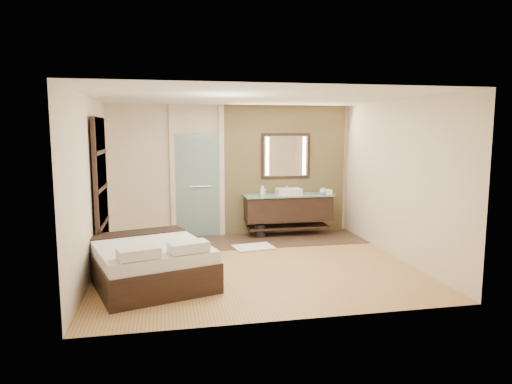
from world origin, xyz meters
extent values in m
plane|color=#9D6D42|center=(0.00, 0.00, 0.00)|extent=(5.00, 5.00, 0.00)
cube|color=#39261F|center=(0.60, 1.60, 0.01)|extent=(3.80, 1.30, 0.01)
cube|color=tan|center=(1.10, 2.21, 1.35)|extent=(2.60, 0.08, 2.70)
cube|color=black|center=(1.10, 1.92, 0.57)|extent=(1.80, 0.50, 0.50)
cube|color=black|center=(1.10, 1.92, 0.18)|extent=(1.71, 0.45, 0.04)
cube|color=#7EC1BD|center=(1.10, 1.90, 0.85)|extent=(1.85, 0.55, 0.03)
cube|color=white|center=(1.10, 1.90, 0.93)|extent=(0.50, 0.38, 0.13)
cylinder|color=silver|center=(1.10, 2.09, 0.95)|extent=(0.03, 0.03, 0.18)
cylinder|color=silver|center=(1.10, 2.05, 1.03)|extent=(0.02, 0.10, 0.02)
cube|color=black|center=(1.10, 2.16, 1.65)|extent=(1.06, 0.03, 0.96)
cube|color=white|center=(1.10, 2.15, 1.65)|extent=(0.94, 0.01, 0.84)
cube|color=beige|center=(0.70, 2.14, 1.65)|extent=(0.07, 0.01, 0.80)
cube|color=beige|center=(1.50, 2.14, 1.65)|extent=(0.07, 0.01, 0.80)
cube|color=#AFDDD6|center=(-0.75, 2.20, 1.05)|extent=(0.90, 0.05, 2.10)
cylinder|color=silver|center=(-0.70, 2.15, 1.05)|extent=(0.45, 0.03, 0.03)
cube|color=beige|center=(-1.25, 2.21, 1.35)|extent=(0.10, 0.08, 2.70)
cube|color=beige|center=(-0.25, 2.21, 1.35)|extent=(0.10, 0.08, 2.70)
cube|color=black|center=(-2.43, 0.60, 1.20)|extent=(0.06, 1.20, 2.40)
cube|color=beige|center=(-2.41, 0.60, 0.37)|extent=(0.02, 1.06, 0.52)
cube|color=beige|center=(-2.41, 0.60, 0.96)|extent=(0.02, 1.06, 0.52)
cube|color=beige|center=(-2.41, 0.60, 1.54)|extent=(0.02, 1.06, 0.52)
cube|color=beige|center=(-2.41, 0.60, 2.13)|extent=(0.02, 1.06, 0.52)
cube|color=black|center=(-1.65, -0.56, 0.21)|extent=(1.99, 2.24, 0.41)
cube|color=silver|center=(-1.65, -0.56, 0.50)|extent=(1.93, 2.18, 0.17)
cube|color=black|center=(-1.86, 0.12, 0.58)|extent=(1.52, 0.83, 0.04)
cube|color=silver|center=(-1.74, -1.37, 0.66)|extent=(0.58, 0.42, 0.13)
cube|color=silver|center=(-1.12, -1.18, 0.66)|extent=(0.58, 0.42, 0.13)
cube|color=white|center=(0.19, 1.05, 0.02)|extent=(0.79, 0.61, 0.02)
cylinder|color=black|center=(0.49, 1.85, 0.14)|extent=(0.28, 0.28, 0.27)
cube|color=white|center=(1.92, 1.77, 0.92)|extent=(0.13, 0.13, 0.10)
imported|color=silver|center=(0.53, 1.84, 0.97)|extent=(0.11, 0.11, 0.22)
imported|color=#B2B2B2|center=(0.57, 1.91, 0.96)|extent=(0.11, 0.11, 0.19)
imported|color=#A9D4D1|center=(1.80, 1.80, 0.94)|extent=(0.15, 0.15, 0.15)
imported|color=white|center=(1.86, 1.94, 0.91)|extent=(0.15, 0.15, 0.10)
camera|label=1|loc=(-1.38, -7.13, 2.20)|focal=32.00mm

